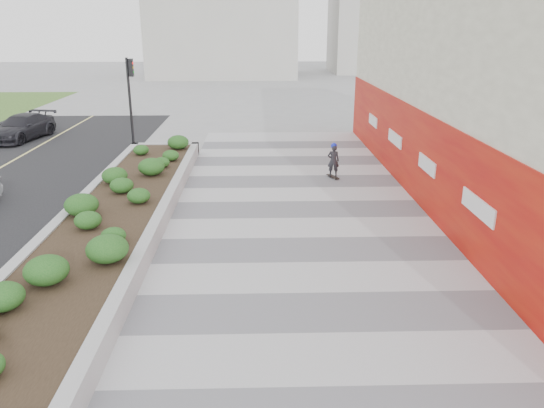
{
  "coord_description": "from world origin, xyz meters",
  "views": [
    {
      "loc": [
        -1.33,
        -7.83,
        5.64
      ],
      "look_at": [
        -0.95,
        5.53,
        1.1
      ],
      "focal_mm": 35.0,
      "sensor_mm": 36.0,
      "label": 1
    }
  ],
  "objects_px": {
    "traffic_signal_near": "(131,89)",
    "skateboarder": "(333,160)",
    "car_dark": "(22,127)",
    "planter": "(116,211)"
  },
  "relations": [
    {
      "from": "traffic_signal_near",
      "to": "skateboarder",
      "type": "height_order",
      "value": "traffic_signal_near"
    },
    {
      "from": "skateboarder",
      "to": "traffic_signal_near",
      "type": "bearing_deg",
      "value": 126.18
    },
    {
      "from": "skateboarder",
      "to": "car_dark",
      "type": "distance_m",
      "value": 16.86
    },
    {
      "from": "planter",
      "to": "skateboarder",
      "type": "distance_m",
      "value": 8.58
    },
    {
      "from": "traffic_signal_near",
      "to": "skateboarder",
      "type": "bearing_deg",
      "value": -32.74
    },
    {
      "from": "planter",
      "to": "skateboarder",
      "type": "height_order",
      "value": "skateboarder"
    },
    {
      "from": "traffic_signal_near",
      "to": "car_dark",
      "type": "relative_size",
      "value": 0.97
    },
    {
      "from": "traffic_signal_near",
      "to": "car_dark",
      "type": "bearing_deg",
      "value": 161.79
    },
    {
      "from": "skateboarder",
      "to": "car_dark",
      "type": "xyz_separation_m",
      "value": [
        -15.0,
        7.7,
        -0.07
      ]
    },
    {
      "from": "planter",
      "to": "skateboarder",
      "type": "bearing_deg",
      "value": 34.32
    }
  ]
}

